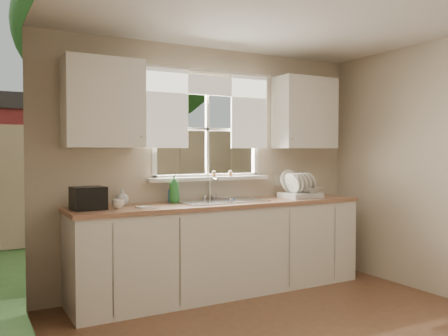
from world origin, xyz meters
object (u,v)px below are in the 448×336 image
cup (118,204)px  soap_bottle_a (174,189)px  dish_rack (300,190)px  black_appliance (88,198)px

cup → soap_bottle_a: bearing=32.2°
dish_rack → black_appliance: 2.27m
cup → black_appliance: size_ratio=0.39×
soap_bottle_a → cup: size_ratio=2.61×
dish_rack → black_appliance: dish_rack is taller
black_appliance → cup: bearing=-18.9°
dish_rack → cup: (-2.02, -0.03, -0.04)m
cup → black_appliance: (-0.25, 0.06, 0.06)m
soap_bottle_a → cup: (-0.62, -0.21, -0.10)m
soap_bottle_a → cup: bearing=-179.4°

